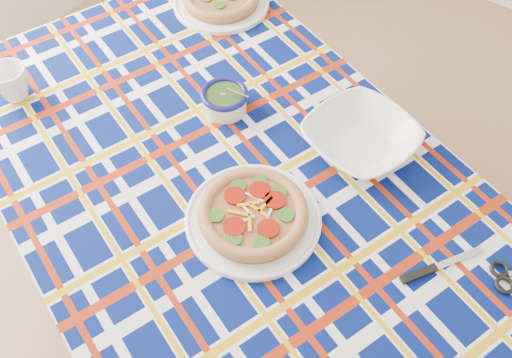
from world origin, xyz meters
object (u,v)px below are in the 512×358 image
Objects in this scene: dining_table at (228,190)px; serving_bowl at (361,138)px; pesto_bowl at (225,99)px; main_focaccia_plate at (253,214)px; mug at (11,83)px.

dining_table is 6.85× the size of serving_bowl.
pesto_bowl is 0.35m from serving_bowl.
serving_bowl reaches higher than dining_table.
serving_bowl is at bearing 74.19° from main_focaccia_plate.
main_focaccia_plate is at bearing -10.49° from dining_table.
main_focaccia_plate is 0.73m from mug.
dining_table is at bearing -132.41° from serving_bowl.
serving_bowl is 0.89m from mug.
main_focaccia_plate is at bearing 26.93° from mug.
serving_bowl is (0.22, 0.24, 0.10)m from dining_table.
dining_table is 0.23m from pesto_bowl.
dining_table is 0.34m from serving_bowl.
pesto_bowl is 1.25× the size of mug.
mug reaches higher than main_focaccia_plate.
mug is (-0.48, -0.27, 0.01)m from pesto_bowl.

